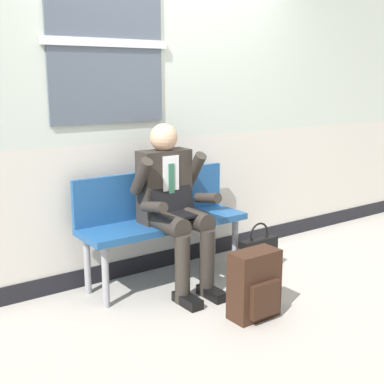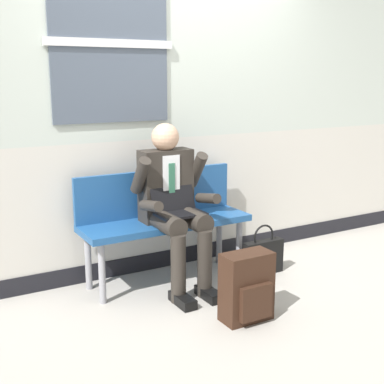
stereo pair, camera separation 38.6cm
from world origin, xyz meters
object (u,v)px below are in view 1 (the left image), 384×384
Objects in this scene: bench_with_person at (160,215)px; person_seated at (174,202)px; backpack at (255,285)px; handbag at (259,254)px.

person_seated is (0.00, -0.19, 0.14)m from bench_with_person.
handbag is (0.60, 0.61, -0.07)m from backpack.
bench_with_person reaches higher than backpack.
bench_with_person is at bearing 90.00° from person_seated.
bench_with_person is at bearing 99.00° from backpack.
backpack is at bearing -134.59° from handbag.
bench_with_person is 2.88× the size of backpack.
bench_with_person is 3.18× the size of handbag.
person_seated is at bearing 101.28° from backpack.
bench_with_person is 1.07× the size of person_seated.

